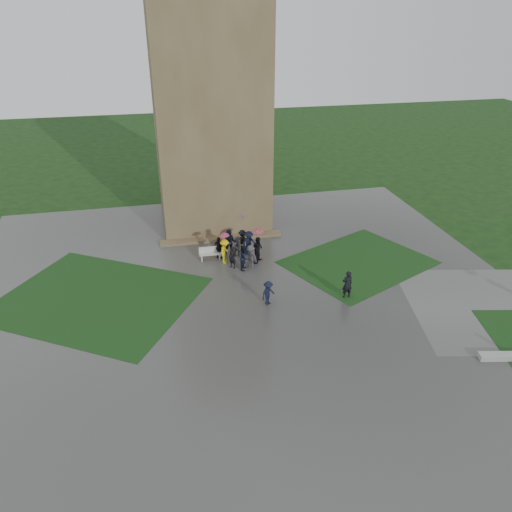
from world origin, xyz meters
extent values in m
plane|color=black|center=(0.00, 0.00, 0.00)|extent=(120.00, 120.00, 0.00)
cube|color=#363633|center=(0.00, 2.00, 0.01)|extent=(34.00, 34.00, 0.02)
cube|color=black|center=(-8.50, 4.00, 0.03)|extent=(14.10, 13.46, 0.01)
cube|color=black|center=(8.50, 5.00, 0.03)|extent=(11.12, 10.15, 0.01)
cube|color=brown|center=(0.00, 15.00, 9.00)|extent=(8.00, 8.00, 18.00)
cube|color=brown|center=(0.00, 10.60, 0.13)|extent=(9.00, 0.80, 0.22)
cube|color=#B8B9B4|center=(-1.22, 7.56, 0.47)|extent=(1.54, 0.50, 0.06)
cube|color=#B8B9B4|center=(-1.83, 7.57, 0.23)|extent=(0.09, 0.41, 0.43)
cube|color=#B8B9B4|center=(-0.61, 7.54, 0.23)|extent=(0.09, 0.41, 0.43)
cube|color=#B8B9B4|center=(-1.22, 7.78, 0.70)|extent=(1.53, 0.09, 0.41)
imported|color=black|center=(1.97, 7.05, 0.82)|extent=(0.82, 0.90, 1.61)
imported|color=black|center=(1.50, 7.79, 0.90)|extent=(1.22, 0.77, 1.75)
imported|color=black|center=(1.18, 8.48, 0.81)|extent=(1.08, 0.65, 1.57)
imported|color=#3C3B40|center=(0.73, 7.63, 0.77)|extent=(0.74, 0.44, 1.50)
imported|color=black|center=(0.20, 8.01, 0.96)|extent=(1.02, 0.75, 1.88)
imported|color=black|center=(-0.60, 7.67, 0.80)|extent=(0.95, 1.05, 1.56)
imported|color=yellow|center=(-0.33, 6.92, 0.87)|extent=(0.93, 1.23, 1.70)
imported|color=black|center=(0.06, 6.11, 0.78)|extent=(0.65, 0.66, 1.53)
imported|color=black|center=(0.82, 5.74, 0.86)|extent=(0.78, 0.94, 1.69)
imported|color=#3C3B40|center=(1.21, 5.84, 0.83)|extent=(1.10, 1.14, 1.62)
imported|color=black|center=(1.77, 6.41, 0.77)|extent=(0.77, 0.99, 1.49)
imported|color=#ED6184|center=(-0.33, 6.92, 1.94)|extent=(0.67, 0.67, 0.59)
imported|color=purple|center=(1.18, 8.48, 2.23)|extent=(1.09, 1.09, 1.00)
imported|color=black|center=(0.82, 5.74, 2.13)|extent=(1.00, 1.00, 0.92)
imported|color=#ED6184|center=(1.97, 7.05, 1.92)|extent=(0.76, 0.76, 0.67)
imported|color=black|center=(1.30, 1.22, 0.77)|extent=(1.08, 0.95, 1.50)
imported|color=black|center=(6.04, 0.98, 0.90)|extent=(0.66, 0.46, 1.75)
camera|label=1|loc=(-4.68, -22.75, 15.77)|focal=35.00mm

